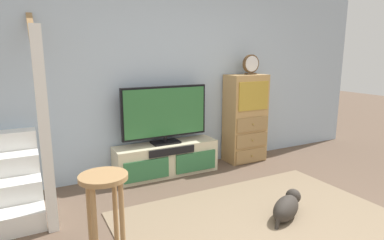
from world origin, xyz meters
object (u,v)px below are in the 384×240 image
Objects in this scene: bar_stool_near at (105,201)px; media_console at (167,159)px; television at (165,113)px; dog at (287,207)px; side_cabinet at (245,118)px; desk_clock at (251,65)px.

media_console is at bearing 54.15° from bar_stool_near.
television is 1.99m from bar_stool_near.
television is (0.00, 0.02, 0.61)m from media_console.
media_console is at bearing 109.80° from dog.
television is 1.27m from side_cabinet.
television is at bearing 90.00° from media_console.
media_console is 0.61m from television.
side_cabinet is at bearing 67.03° from dog.
side_cabinet reaches higher than television.
desk_clock is at bearing -15.67° from side_cabinet.
television reaches higher than media_console.
dog is at bearing -114.76° from desk_clock.
desk_clock reaches higher than dog.
side_cabinet is 2.88m from bar_stool_near.
side_cabinet is 2.53× the size of dog.
bar_stool_near is at bearing -125.85° from media_console.
side_cabinet is at bearing 164.33° from desk_clock.
dog is (-0.74, -1.60, -1.29)m from desk_clock.
desk_clock reaches higher than television.
desk_clock is 2.18m from dog.
television is 1.44m from desk_clock.
media_console is 1.19× the size of television.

